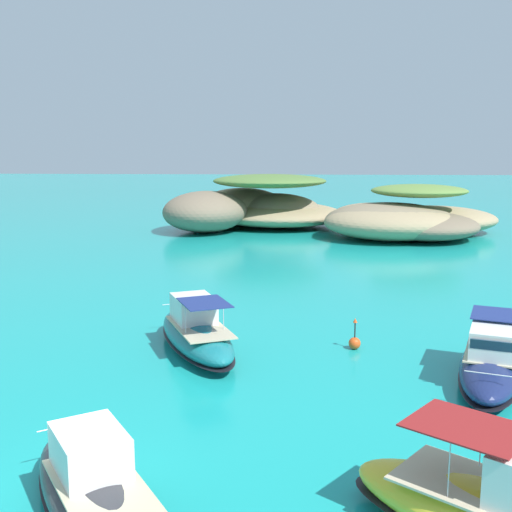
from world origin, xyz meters
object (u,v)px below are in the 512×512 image
Objects in this scene: islet_small at (403,220)px; motorboat_teal at (196,333)px; islet_large at (254,208)px; motorboat_navy at (491,364)px; channel_buoy at (355,342)px; motorboat_charcoal at (96,493)px.

motorboat_teal is at bearing -111.99° from islet_small.
islet_small is at bearing -23.30° from islet_large.
channel_buoy is (-5.01, 3.88, -0.46)m from motorboat_navy.
motorboat_charcoal is (-0.34, -13.48, -0.07)m from motorboat_teal.
islet_small reaches higher than motorboat_navy.
channel_buoy is at bearing -102.29° from islet_small.
islet_small is at bearing 85.56° from motorboat_navy.
motorboat_charcoal is at bearing -106.99° from islet_small.
islet_large is 45.47m from motorboat_teal.
islet_small is at bearing 73.01° from motorboat_charcoal.
islet_large is 50.39m from motorboat_navy.
islet_small is 41.54m from motorboat_teal.
motorboat_teal is at bearing -89.29° from islet_large.
islet_small is 14.38× the size of channel_buoy.
motorboat_navy is (12.87, -48.70, -1.44)m from islet_large.
motorboat_navy is (-3.25, -41.76, -0.97)m from islet_small.
motorboat_navy reaches higher than channel_buoy.
islet_large is 2.82× the size of motorboat_teal.
motorboat_navy is 6.35m from channel_buoy.
motorboat_navy is at bearing -75.20° from islet_large.
islet_small is 2.47× the size of motorboat_teal.
islet_large reaches higher than motorboat_teal.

